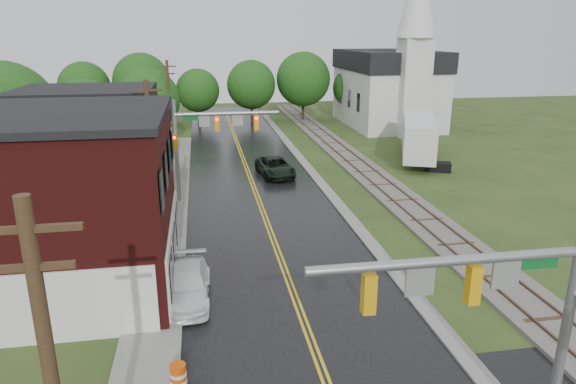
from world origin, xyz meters
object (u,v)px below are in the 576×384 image
object	(u,v)px
utility_pole_c	(170,104)
traffic_signal_far	(206,132)
traffic_signal_near	(498,301)
church	(391,80)
brick_building	(10,205)
tree_left_b	(7,116)
tree_left_e	(150,101)
construction_barrel	(178,377)
suv_dark	(275,167)
tree_left_c	(88,114)
semi_trailer	(418,135)
pickup_white	(187,285)
utility_pole_b	(152,153)

from	to	relation	value
utility_pole_c	traffic_signal_far	bearing A→B (deg)	-78.91
traffic_signal_near	church	bearing A→B (deg)	72.28
brick_building	traffic_signal_far	xyz separation A→B (m)	(9.01, 12.00, 0.82)
tree_left_b	tree_left_e	bearing A→B (deg)	57.26
brick_building	traffic_signal_near	size ratio (longest dim) A/B	1.95
traffic_signal_near	construction_barrel	bearing A→B (deg)	152.82
suv_dark	construction_barrel	bearing A→B (deg)	-111.54
brick_building	construction_barrel	size ratio (longest dim) A/B	14.71
tree_left_c	semi_trailer	size ratio (longest dim) A/B	0.60
traffic_signal_near	tree_left_e	size ratio (longest dim) A/B	0.90
church	construction_barrel	distance (m)	53.84
traffic_signal_near	utility_pole_c	bearing A→B (deg)	103.74
utility_pole_c	tree_left_c	world-z (taller)	utility_pole_c
traffic_signal_far	suv_dark	world-z (taller)	traffic_signal_far
church	traffic_signal_near	distance (m)	54.32
utility_pole_c	pickup_white	world-z (taller)	utility_pole_c
traffic_signal_far	construction_barrel	xyz separation A→B (m)	(-1.53, -20.65, -4.49)
utility_pole_c	traffic_signal_near	bearing A→B (deg)	-76.26
brick_building	traffic_signal_near	bearing A→B (deg)	-39.17
utility_pole_b	suv_dark	size ratio (longest dim) A/B	1.65
traffic_signal_far	brick_building	bearing A→B (deg)	-126.92
traffic_signal_near	utility_pole_b	size ratio (longest dim) A/B	0.82
brick_building	utility_pole_c	xyz separation A→B (m)	(5.68, 29.00, 0.57)
utility_pole_c	construction_barrel	xyz separation A→B (m)	(1.80, -37.65, -4.23)
utility_pole_b	tree_left_c	distance (m)	19.24
church	pickup_white	xyz separation A→B (m)	(-24.80, -41.18, -5.12)
church	suv_dark	bearing A→B (deg)	-130.23
church	utility_pole_c	distance (m)	28.54
tree_left_e	semi_trailer	distance (m)	27.07
brick_building	pickup_white	size ratio (longest dim) A/B	2.89
traffic_signal_far	tree_left_b	size ratio (longest dim) A/B	0.76
utility_pole_b	suv_dark	bearing A→B (deg)	49.92
utility_pole_b	utility_pole_c	distance (m)	22.00
tree_left_b	church	bearing A→B (deg)	29.99
suv_dark	traffic_signal_near	bearing A→B (deg)	-93.85
tree_left_c	suv_dark	world-z (taller)	tree_left_c
utility_pole_b	tree_left_b	xyz separation A→B (m)	(-11.05, 9.90, 1.00)
suv_dark	brick_building	bearing A→B (deg)	-136.01
utility_pole_c	construction_barrel	size ratio (longest dim) A/B	9.26
tree_left_b	construction_barrel	world-z (taller)	tree_left_b
tree_left_c	brick_building	bearing A→B (deg)	-86.86
pickup_white	construction_barrel	world-z (taller)	pickup_white
traffic_signal_far	traffic_signal_near	bearing A→B (deg)	-74.48
church	utility_pole_b	xyz separation A→B (m)	(-26.80, -31.74, -1.11)
tree_left_b	tree_left_e	world-z (taller)	tree_left_b
utility_pole_b	brick_building	bearing A→B (deg)	-129.07
church	utility_pole_b	bearing A→B (deg)	-130.18
tree_left_e	suv_dark	size ratio (longest dim) A/B	1.50
utility_pole_c	suv_dark	xyz separation A→B (m)	(8.95, -11.37, -3.96)
brick_building	suv_dark	bearing A→B (deg)	50.32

